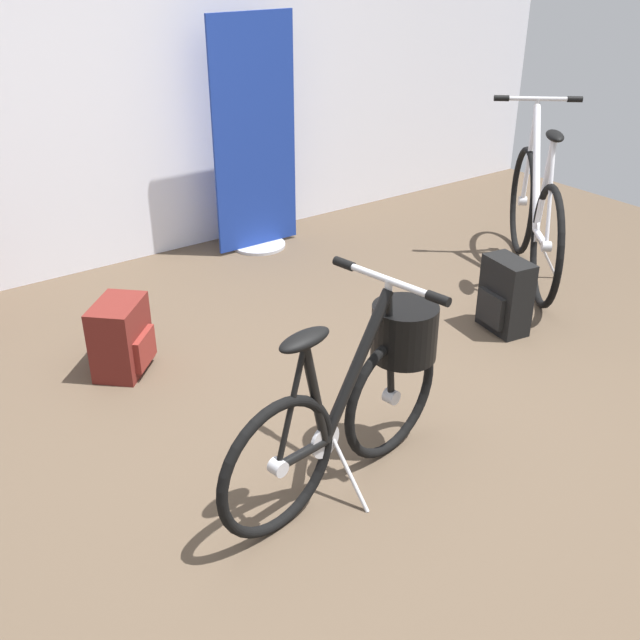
# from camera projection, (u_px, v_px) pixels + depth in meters

# --- Properties ---
(ground_plane) EXTENTS (7.37, 7.37, 0.00)m
(ground_plane) POSITION_uv_depth(u_px,v_px,m) (380.00, 459.00, 3.06)
(ground_plane) COLOR brown
(back_wall) EXTENTS (7.37, 0.10, 2.82)m
(back_wall) POSITION_uv_depth(u_px,v_px,m) (98.00, 31.00, 4.30)
(back_wall) COLOR silver
(back_wall) RESTS_ON ground_plane
(floor_banner_stand) EXTENTS (0.60, 0.36, 1.51)m
(floor_banner_stand) POSITION_uv_depth(u_px,v_px,m) (255.00, 150.00, 4.83)
(floor_banner_stand) COLOR #B7B7BC
(floor_banner_stand) RESTS_ON ground_plane
(folding_bike_foreground) EXTENTS (1.15, 0.53, 0.82)m
(folding_bike_foreground) POSITION_uv_depth(u_px,v_px,m) (362.00, 388.00, 2.81)
(folding_bike_foreground) COLOR black
(folding_bike_foreground) RESTS_ON ground_plane
(display_bike_left) EXTENTS (0.99, 1.18, 1.04)m
(display_bike_left) POSITION_uv_depth(u_px,v_px,m) (534.00, 216.00, 4.53)
(display_bike_left) COLOR black
(display_bike_left) RESTS_ON ground_plane
(backpack_on_floor) EXTENTS (0.36, 0.36, 0.36)m
(backpack_on_floor) POSITION_uv_depth(u_px,v_px,m) (121.00, 338.00, 3.60)
(backpack_on_floor) COLOR maroon
(backpack_on_floor) RESTS_ON ground_plane
(handbag_on_floor) EXTENTS (0.22, 0.30, 0.41)m
(handbag_on_floor) POSITION_uv_depth(u_px,v_px,m) (505.00, 296.00, 3.97)
(handbag_on_floor) COLOR black
(handbag_on_floor) RESTS_ON ground_plane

